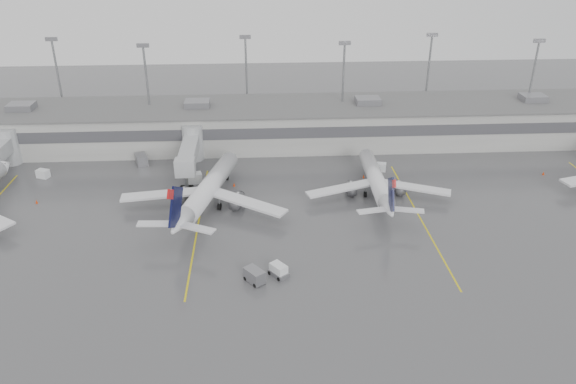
{
  "coord_description": "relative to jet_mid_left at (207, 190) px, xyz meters",
  "views": [
    {
      "loc": [
        -7.94,
        -53.0,
        42.94
      ],
      "look_at": [
        -3.48,
        24.0,
        5.0
      ],
      "focal_mm": 35.0,
      "sensor_mm": 36.0,
      "label": 1
    }
  ],
  "objects": [
    {
      "name": "ground",
      "position": [
        16.36,
        -29.36,
        -3.14
      ],
      "size": [
        260.0,
        260.0,
        0.0
      ],
      "primitive_type": "plane",
      "color": "#4F4F51",
      "rests_on": "ground"
    },
    {
      "name": "terminal",
      "position": [
        16.35,
        28.62,
        1.03
      ],
      "size": [
        152.0,
        17.0,
        9.45
      ],
      "color": "#9F9F9A",
      "rests_on": "ground"
    },
    {
      "name": "light_masts",
      "position": [
        16.36,
        34.39,
        8.88
      ],
      "size": [
        142.4,
        8.0,
        20.6
      ],
      "color": "gray",
      "rests_on": "ground"
    },
    {
      "name": "jet_bridge_right",
      "position": [
        -4.14,
        16.36,
        0.73
      ],
      "size": [
        4.0,
        17.2,
        7.0
      ],
      "color": "#AAADAF",
      "rests_on": "ground"
    },
    {
      "name": "stand_markings",
      "position": [
        16.36,
        -5.36,
        -3.14
      ],
      "size": [
        105.25,
        40.0,
        0.01
      ],
      "color": "yellow",
      "rests_on": "ground"
    },
    {
      "name": "jet_mid_left",
      "position": [
        0.0,
        0.0,
        0.0
      ],
      "size": [
        26.97,
        30.62,
        10.11
      ],
      "rotation": [
        0.0,
        0.0,
        -0.26
      ],
      "color": "white",
      "rests_on": "ground"
    },
    {
      "name": "jet_mid_right",
      "position": [
        28.4,
        2.59,
        -0.38
      ],
      "size": [
        24.55,
        27.52,
        8.9
      ],
      "rotation": [
        0.0,
        0.0,
        -0.02
      ],
      "color": "white",
      "rests_on": "ground"
    },
    {
      "name": "baggage_tug",
      "position": [
        10.75,
        -20.32,
        -2.47
      ],
      "size": [
        2.93,
        3.11,
        1.72
      ],
      "rotation": [
        0.0,
        0.0,
        0.66
      ],
      "color": "white",
      "rests_on": "ground"
    },
    {
      "name": "baggage_cart",
      "position": [
        7.55,
        -21.52,
        -2.18
      ],
      "size": [
        3.05,
        3.27,
        1.84
      ],
      "rotation": [
        0.0,
        0.0,
        0.66
      ],
      "color": "slate",
      "rests_on": "ground"
    },
    {
      "name": "gse_uld_a",
      "position": [
        -30.92,
        13.43,
        -2.39
      ],
      "size": [
        2.51,
        2.11,
        1.51
      ],
      "primitive_type": "cube",
      "rotation": [
        0.0,
        0.0,
        -0.38
      ],
      "color": "white",
      "rests_on": "ground"
    },
    {
      "name": "gse_uld_b",
      "position": [
        -3.05,
        9.53,
        -2.23
      ],
      "size": [
        2.93,
        2.32,
        1.83
      ],
      "primitive_type": "cube",
      "rotation": [
        0.0,
        0.0,
        0.26
      ],
      "color": "white",
      "rests_on": "ground"
    },
    {
      "name": "gse_uld_c",
      "position": [
        31.27,
        12.89,
        -2.39
      ],
      "size": [
        2.43,
        1.93,
        1.5
      ],
      "primitive_type": "cube",
      "rotation": [
        0.0,
        0.0,
        -0.27
      ],
      "color": "white",
      "rests_on": "ground"
    },
    {
      "name": "gse_loader",
      "position": [
        -13.99,
        18.57,
        -2.14
      ],
      "size": [
        2.98,
        3.69,
        2.0
      ],
      "primitive_type": "cube",
      "rotation": [
        0.0,
        0.0,
        0.35
      ],
      "color": "slate",
      "rests_on": "ground"
    },
    {
      "name": "cone_a",
      "position": [
        -28.63,
        2.96,
        -2.83
      ],
      "size": [
        0.4,
        0.4,
        0.63
      ],
      "primitive_type": "cone",
      "color": "#F23B05",
      "rests_on": "ground"
    },
    {
      "name": "cone_b",
      "position": [
        4.06,
        7.69,
        -2.83
      ],
      "size": [
        0.4,
        0.4,
        0.63
      ],
      "primitive_type": "cone",
      "color": "#F23B05",
      "rests_on": "ground"
    },
    {
      "name": "cone_c",
      "position": [
        27.62,
        9.91,
        -2.84
      ],
      "size": [
        0.38,
        0.38,
        0.61
      ],
      "primitive_type": "cone",
      "color": "#F23B05",
      "rests_on": "ground"
    },
    {
      "name": "cone_d",
      "position": [
        61.09,
        9.28,
        -2.82
      ],
      "size": [
        0.41,
        0.41,
        0.64
      ],
      "primitive_type": "cone",
      "color": "#F23B05",
      "rests_on": "ground"
    }
  ]
}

